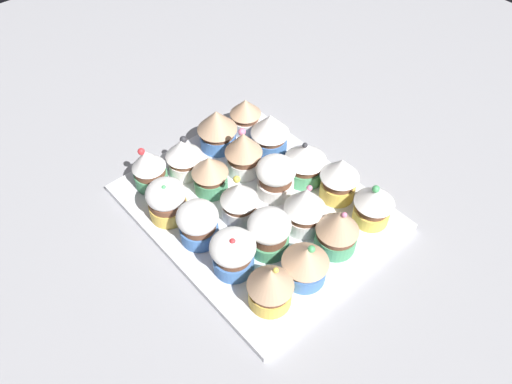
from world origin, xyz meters
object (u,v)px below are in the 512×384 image
object	(u,v)px
cupcake_9	(305,263)
cupcake_11	(244,152)
cupcake_19	(374,203)
cupcake_18	(340,177)
cupcake_1	(167,200)
cupcake_10	(217,128)
cupcake_17	(305,161)
cupcake_7	(237,198)
cupcake_5	(184,156)
cupcake_14	(337,229)
cupcake_2	(198,223)
cupcake_6	(210,174)
cupcake_3	(233,253)
cupcake_13	(305,207)
cupcake_12	(278,178)
cupcake_15	(246,115)
cupcake_8	(269,232)
baking_tray	(256,207)
cupcake_4	(270,285)
cupcake_16	(270,132)
cupcake_0	(149,168)

from	to	relation	value
cupcake_9	cupcake_11	xyz separation A→B (cm)	(-20.72, 7.01, 0.93)
cupcake_19	cupcake_11	bearing A→B (deg)	-159.53
cupcake_18	cupcake_11	bearing A→B (deg)	-151.90
cupcake_9	cupcake_1	bearing A→B (deg)	-160.48
cupcake_1	cupcake_11	size ratio (longest dim) A/B	0.82
cupcake_10	cupcake_11	distance (cm)	7.47
cupcake_17	cupcake_7	bearing A→B (deg)	-95.64
cupcake_5	cupcake_14	distance (cm)	27.11
cupcake_2	cupcake_6	world-z (taller)	cupcake_6
cupcake_3	cupcake_13	distance (cm)	12.50
cupcake_5	cupcake_11	distance (cm)	9.52
cupcake_12	cupcake_15	world-z (taller)	cupcake_12
cupcake_8	cupcake_11	xyz separation A→B (cm)	(-13.98, 7.33, 0.61)
cupcake_11	cupcake_19	world-z (taller)	cupcake_11
cupcake_2	cupcake_19	size ratio (longest dim) A/B	0.90
cupcake_14	cupcake_10	bearing A→B (deg)	178.70
baking_tray	cupcake_14	size ratio (longest dim) A/B	4.81
cupcake_4	cupcake_7	xyz separation A→B (cm)	(-14.00, 6.26, -0.08)
cupcake_4	cupcake_13	bearing A→B (deg)	115.92
cupcake_14	cupcake_18	size ratio (longest dim) A/B	1.01
cupcake_6	cupcake_19	world-z (taller)	cupcake_19
cupcake_5	cupcake_6	bearing A→B (deg)	6.89
baking_tray	cupcake_18	size ratio (longest dim) A/B	4.85
cupcake_4	cupcake_11	size ratio (longest dim) A/B	0.88
cupcake_3	cupcake_14	world-z (taller)	cupcake_14
cupcake_3	cupcake_11	distance (cm)	18.72
cupcake_9	cupcake_4	bearing A→B (deg)	-93.69
cupcake_4	cupcake_10	bearing A→B (deg)	154.04
cupcake_11	cupcake_13	distance (cm)	14.45
cupcake_7	cupcake_14	distance (cm)	15.23
cupcake_1	cupcake_2	bearing A→B (deg)	7.45
cupcake_3	cupcake_17	world-z (taller)	cupcake_17
cupcake_16	cupcake_7	bearing A→B (deg)	-61.44
cupcake_4	cupcake_16	size ratio (longest dim) A/B	0.99
baking_tray	cupcake_1	bearing A→B (deg)	-123.24
cupcake_7	cupcake_16	xyz separation A→B (cm)	(-7.15, 13.14, 0.34)
cupcake_13	cupcake_18	xyz separation A→B (cm)	(-0.71, 8.12, -0.03)
cupcake_2	cupcake_8	distance (cm)	10.13
cupcake_19	cupcake_5	bearing A→B (deg)	-150.60
baking_tray	cupcake_15	xyz separation A→B (cm)	(-14.36, 10.30, 3.90)
cupcake_0	cupcake_18	size ratio (longest dim) A/B	0.97
cupcake_0	cupcake_1	size ratio (longest dim) A/B	1.10
cupcake_0	cupcake_9	size ratio (longest dim) A/B	1.13
cupcake_5	cupcake_17	xyz separation A→B (cm)	(13.70, 13.48, 0.19)
cupcake_18	cupcake_17	bearing A→B (deg)	-169.53
cupcake_2	cupcake_13	world-z (taller)	cupcake_13
cupcake_17	cupcake_18	world-z (taller)	cupcake_18
cupcake_13	cupcake_17	world-z (taller)	cupcake_13
cupcake_2	cupcake_16	world-z (taller)	cupcake_16
cupcake_6	cupcake_18	size ratio (longest dim) A/B	0.90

